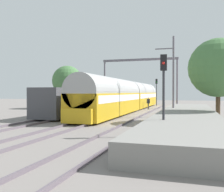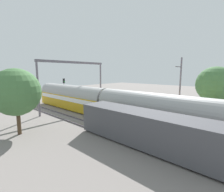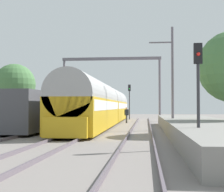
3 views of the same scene
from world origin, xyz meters
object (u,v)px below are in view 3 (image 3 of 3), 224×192
Objects in this scene: railway_signal_far at (129,97)px; freight_car at (40,111)px; passenger_train at (104,105)px; person_crossing at (127,114)px; catenary_gantry at (111,76)px; railway_signal_near at (198,80)px.

freight_car is at bearing -104.76° from railway_signal_far.
passenger_train reaches higher than person_crossing.
freight_car is at bearing -114.61° from passenger_train.
person_crossing is (6.01, 11.56, -0.44)m from freight_car.
person_crossing is 6.53m from catenary_gantry.
catenary_gantry reaches higher than freight_car.
freight_car is 16.71m from catenary_gantry.
person_crossing is 10.70m from railway_signal_far.
passenger_train is 7.18× the size of railway_signal_near.
passenger_train is at bearing 65.39° from freight_car.
catenary_gantry is (3.89, 15.71, 4.14)m from freight_car.
passenger_train is at bearing -152.60° from person_crossing.
person_crossing is at bearing -88.91° from railway_signal_far.
passenger_train is 2.53× the size of freight_car.
catenary_gantry is at bearing 76.08° from freight_car.
catenary_gantry is at bearing -106.84° from railway_signal_far.
person_crossing is 0.14× the size of catenary_gantry.
railway_signal_far reaches higher than passenger_train.
railway_signal_near is at bearing -71.02° from passenger_train.
railway_signal_far is (-4.59, 32.46, 0.18)m from railway_signal_near.
railway_signal_far is (1.92, 13.55, 1.16)m from passenger_train.
freight_car is at bearing -145.40° from person_crossing.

